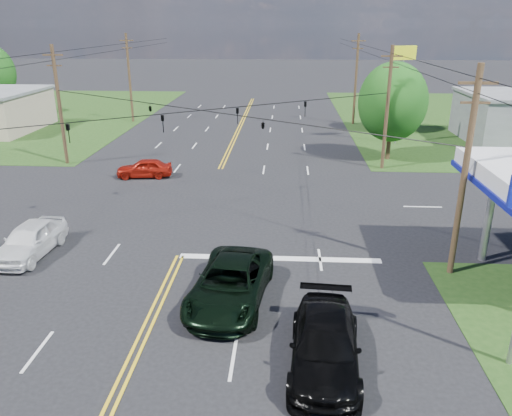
# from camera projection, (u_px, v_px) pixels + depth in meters

# --- Properties ---
(ground) EXTENTS (280.00, 280.00, 0.00)m
(ground) POSITION_uv_depth(u_px,v_px,m) (205.00, 203.00, 32.55)
(ground) COLOR black
(ground) RESTS_ON ground
(stop_bar) EXTENTS (10.00, 0.50, 0.02)m
(stop_bar) POSITION_uv_depth(u_px,v_px,m) (280.00, 259.00, 24.78)
(stop_bar) COLOR silver
(stop_bar) RESTS_ON ground
(pole_se) EXTENTS (1.60, 0.28, 9.50)m
(pole_se) POSITION_uv_depth(u_px,v_px,m) (465.00, 172.00, 21.69)
(pole_se) COLOR #3D2919
(pole_se) RESTS_ON ground
(pole_nw) EXTENTS (1.60, 0.28, 9.50)m
(pole_nw) POSITION_uv_depth(u_px,v_px,m) (59.00, 104.00, 39.99)
(pole_nw) COLOR #3D2919
(pole_nw) RESTS_ON ground
(pole_ne) EXTENTS (1.60, 0.28, 9.50)m
(pole_ne) POSITION_uv_depth(u_px,v_px,m) (387.00, 107.00, 38.54)
(pole_ne) COLOR #3D2919
(pole_ne) RESTS_ON ground
(pole_left_far) EXTENTS (1.60, 0.28, 10.00)m
(pole_left_far) POSITION_uv_depth(u_px,v_px,m) (129.00, 77.00, 57.69)
(pole_left_far) COLOR #3D2919
(pole_left_far) RESTS_ON ground
(pole_right_far) EXTENTS (1.60, 0.28, 10.00)m
(pole_right_far) POSITION_uv_depth(u_px,v_px,m) (356.00, 78.00, 56.24)
(pole_right_far) COLOR #3D2919
(pole_right_far) RESTS_ON ground
(span_wire_signals) EXTENTS (26.00, 18.00, 1.13)m
(span_wire_signals) POSITION_uv_depth(u_px,v_px,m) (201.00, 110.00, 30.47)
(span_wire_signals) COLOR black
(span_wire_signals) RESTS_ON ground
(power_lines) EXTENTS (26.04, 100.00, 0.64)m
(power_lines) POSITION_uv_depth(u_px,v_px,m) (194.00, 69.00, 27.69)
(power_lines) COLOR black
(power_lines) RESTS_ON ground
(tree_right_a) EXTENTS (5.70, 5.70, 8.18)m
(tree_right_a) POSITION_uv_depth(u_px,v_px,m) (393.00, 102.00, 41.31)
(tree_right_a) COLOR #3D2919
(tree_right_a) RESTS_ON ground
(tree_right_b) EXTENTS (4.94, 4.94, 7.09)m
(tree_right_b) POSITION_uv_depth(u_px,v_px,m) (394.00, 92.00, 52.64)
(tree_right_b) COLOR #3D2919
(tree_right_b) RESTS_ON ground
(pickup_dkgreen) EXTENTS (3.59, 6.54, 1.74)m
(pickup_dkgreen) POSITION_uv_depth(u_px,v_px,m) (230.00, 284.00, 20.64)
(pickup_dkgreen) COLOR black
(pickup_dkgreen) RESTS_ON ground
(suv_black) EXTENTS (2.73, 5.89, 1.66)m
(suv_black) POSITION_uv_depth(u_px,v_px,m) (325.00, 345.00, 16.76)
(suv_black) COLOR black
(suv_black) RESTS_ON ground
(pickup_white) EXTENTS (2.27, 4.99, 1.66)m
(pickup_white) POSITION_uv_depth(u_px,v_px,m) (30.00, 240.00, 24.93)
(pickup_white) COLOR white
(pickup_white) RESTS_ON ground
(sedan_red) EXTENTS (4.33, 2.20, 1.41)m
(sedan_red) POSITION_uv_depth(u_px,v_px,m) (144.00, 168.00, 37.75)
(sedan_red) COLOR #9B160B
(sedan_red) RESTS_ON ground
(polesign_ne) EXTENTS (2.43, 1.10, 9.10)m
(polesign_ne) POSITION_uv_depth(u_px,v_px,m) (402.00, 67.00, 46.01)
(polesign_ne) COLOR #A5A5AA
(polesign_ne) RESTS_ON ground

